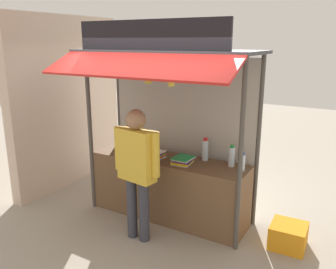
# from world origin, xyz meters

# --- Properties ---
(ground_plane) EXTENTS (20.00, 20.00, 0.00)m
(ground_plane) POSITION_xyz_m (0.00, 0.00, 0.00)
(ground_plane) COLOR #9E9384
(stall_counter) EXTENTS (2.27, 0.61, 0.87)m
(stall_counter) POSITION_xyz_m (0.00, 0.00, 0.44)
(stall_counter) COLOR brown
(stall_counter) RESTS_ON ground
(stall_structure) EXTENTS (2.47, 1.43, 2.70)m
(stall_structure) POSITION_xyz_m (0.00, 0.08, 1.62)
(stall_structure) COLOR #4C4742
(stall_structure) RESTS_ON ground
(water_bottle_back_right) EXTENTS (0.08, 0.08, 0.29)m
(water_bottle_back_right) POSITION_xyz_m (0.87, 0.16, 1.01)
(water_bottle_back_right) COLOR silver
(water_bottle_back_right) RESTS_ON stall_counter
(water_bottle_right) EXTENTS (0.07, 0.07, 0.24)m
(water_bottle_right) POSITION_xyz_m (1.04, 0.08, 0.98)
(water_bottle_right) COLOR silver
(water_bottle_right) RESTS_ON stall_counter
(water_bottle_front_right) EXTENTS (0.09, 0.09, 0.32)m
(water_bottle_front_right) POSITION_xyz_m (0.47, 0.21, 1.02)
(water_bottle_front_right) COLOR silver
(water_bottle_front_right) RESTS_ON stall_counter
(magazine_stack_far_right) EXTENTS (0.27, 0.31, 0.09)m
(magazine_stack_far_right) POSITION_xyz_m (0.27, -0.06, 0.92)
(magazine_stack_far_right) COLOR white
(magazine_stack_far_right) RESTS_ON stall_counter
(magazine_stack_mid_right) EXTENTS (0.21, 0.28, 0.09)m
(magazine_stack_mid_right) POSITION_xyz_m (-0.55, -0.10, 0.92)
(magazine_stack_mid_right) COLOR red
(magazine_stack_mid_right) RESTS_ON stall_counter
(magazine_stack_center) EXTENTS (0.23, 0.32, 0.10)m
(magazine_stack_center) POSITION_xyz_m (-0.16, -0.10, 0.93)
(magazine_stack_center) COLOR white
(magazine_stack_center) RESTS_ON stall_counter
(banana_bunch_inner_right) EXTENTS (0.10, 0.10, 0.27)m
(banana_bunch_inner_right) POSITION_xyz_m (-0.05, -0.40, 2.03)
(banana_bunch_inner_right) COLOR #332D23
(banana_bunch_inner_left) EXTENTS (0.10, 0.10, 0.29)m
(banana_bunch_inner_left) POSITION_xyz_m (0.27, -0.41, 2.01)
(banana_bunch_inner_left) COLOR #332D23
(vendor_person) EXTENTS (0.64, 0.27, 1.69)m
(vendor_person) POSITION_xyz_m (-0.03, -0.71, 1.02)
(vendor_person) COLOR #383842
(vendor_person) RESTS_ON ground
(plastic_crate) EXTENTS (0.43, 0.43, 0.29)m
(plastic_crate) POSITION_xyz_m (1.68, 0.06, 0.15)
(plastic_crate) COLOR orange
(plastic_crate) RESTS_ON ground
(neighbour_wall) EXTENTS (0.20, 2.40, 2.87)m
(neighbour_wall) POSITION_xyz_m (-2.17, 0.30, 1.44)
(neighbour_wall) COLOR beige
(neighbour_wall) RESTS_ON ground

